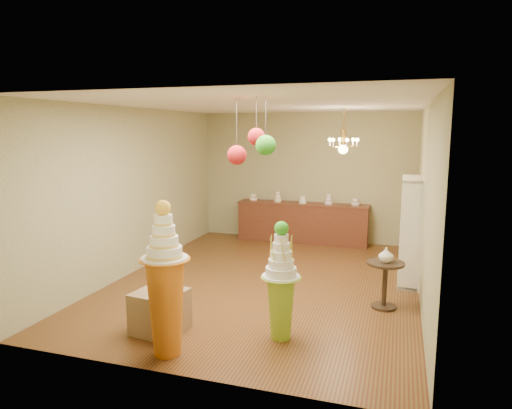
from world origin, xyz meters
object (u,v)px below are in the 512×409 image
(sideboard, at_px, (302,222))
(round_table, at_px, (385,278))
(pedestal_orange, at_px, (166,294))
(pedestal_green, at_px, (281,291))

(sideboard, bearing_deg, round_table, -61.13)
(pedestal_orange, bearing_deg, sideboard, 86.27)
(pedestal_green, relative_size, round_table, 2.10)
(pedestal_orange, bearing_deg, round_table, 43.16)
(sideboard, relative_size, round_table, 4.24)
(pedestal_green, relative_size, sideboard, 0.49)
(pedestal_green, bearing_deg, sideboard, 98.84)
(sideboard, bearing_deg, pedestal_orange, -93.73)
(pedestal_green, xyz_separation_m, sideboard, (-0.78, 5.03, -0.14))
(pedestal_green, relative_size, pedestal_orange, 0.82)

